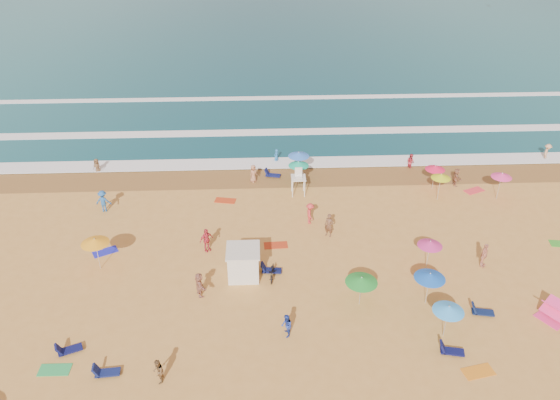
{
  "coord_description": "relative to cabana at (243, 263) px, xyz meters",
  "views": [
    {
      "loc": [
        -2.31,
        -29.98,
        23.13
      ],
      "look_at": [
        -0.8,
        6.0,
        1.5
      ],
      "focal_mm": 35.0,
      "sensor_mm": 36.0,
      "label": 1
    }
  ],
  "objects": [
    {
      "name": "beachgoers",
      "position": [
        2.5,
        5.97,
        -0.2
      ],
      "size": [
        49.41,
        26.12,
        2.12
      ],
      "color": "#2772B7",
      "rests_on": "ground"
    },
    {
      "name": "wet_sand",
      "position": [
        3.52,
        13.71,
        -0.99
      ],
      "size": [
        220.0,
        220.0,
        0.0
      ],
      "primitive_type": "plane",
      "color": "olive",
      "rests_on": "ground"
    },
    {
      "name": "surf_foam",
      "position": [
        3.52,
        22.53,
        -0.9
      ],
      "size": [
        200.0,
        18.7,
        0.05
      ],
      "color": "white",
      "rests_on": "ground"
    },
    {
      "name": "ocean",
      "position": [
        3.52,
        85.21,
        -1.0
      ],
      "size": [
        220.0,
        140.0,
        0.18
      ],
      "primitive_type": "cube",
      "color": "#0C4756",
      "rests_on": "ground"
    },
    {
      "name": "lifeguard_stand",
      "position": [
        4.38,
        10.64,
        0.05
      ],
      "size": [
        1.2,
        1.2,
        2.1
      ],
      "primitive_type": null,
      "color": "white",
      "rests_on": "ground"
    },
    {
      "name": "cabana_roof",
      "position": [
        0.0,
        0.0,
        1.06
      ],
      "size": [
        2.2,
        2.2,
        0.12
      ],
      "primitive_type": "cube",
      "color": "silver",
      "rests_on": "cabana"
    },
    {
      "name": "loungers",
      "position": [
        10.56,
        -1.03,
        -0.83
      ],
      "size": [
        46.83,
        22.61,
        0.34
      ],
      "color": "#0E1149",
      "rests_on": "ground"
    },
    {
      "name": "beach_umbrellas",
      "position": [
        4.95,
        1.06,
        1.13
      ],
      "size": [
        55.67,
        29.33,
        0.73
      ],
      "color": "#FF388E",
      "rests_on": "ground"
    },
    {
      "name": "towels",
      "position": [
        2.74,
        -1.02,
        -0.98
      ],
      "size": [
        42.1,
        25.08,
        0.03
      ],
      "color": "#E41C5B",
      "rests_on": "ground"
    },
    {
      "name": "ground",
      "position": [
        3.52,
        1.21,
        -1.0
      ],
      "size": [
        220.0,
        220.0,
        0.0
      ],
      "primitive_type": "plane",
      "color": "gold",
      "rests_on": "ground"
    },
    {
      "name": "cabana",
      "position": [
        0.0,
        0.0,
        0.0
      ],
      "size": [
        2.0,
        2.0,
        2.0
      ],
      "primitive_type": "cube",
      "color": "silver",
      "rests_on": "ground"
    },
    {
      "name": "bicycle",
      "position": [
        1.9,
        -0.3,
        -0.52
      ],
      "size": [
        0.84,
        1.9,
        0.97
      ],
      "primitive_type": "imported",
      "rotation": [
        0.0,
        0.0,
        -0.11
      ],
      "color": "black",
      "rests_on": "ground"
    }
  ]
}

